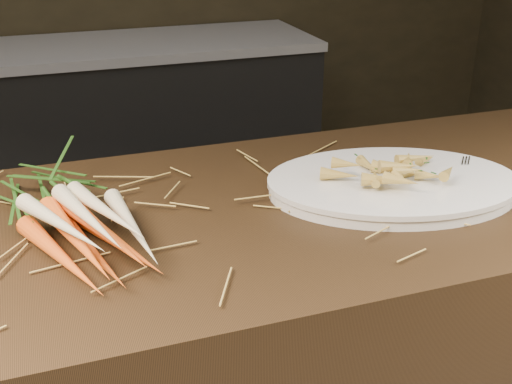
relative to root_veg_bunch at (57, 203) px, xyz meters
The scene contains 6 objects.
back_counter 1.94m from the root_veg_bunch, 79.93° to the left, with size 1.82×0.62×0.84m.
straw_bedding 0.06m from the root_veg_bunch, 57.93° to the right, with size 1.40×0.60×0.02m, color #B08B3F, non-canonical shape.
root_veg_bunch is the anchor object (origin of this frame).
serving_platter 0.64m from the root_veg_bunch, ahead, with size 0.49×0.33×0.03m, color white, non-canonical shape.
roasted_veg_heap 0.64m from the root_veg_bunch, ahead, with size 0.24×0.17×0.05m, color #A38330, non-canonical shape.
serving_fork 0.81m from the root_veg_bunch, ahead, with size 0.02×0.19×0.00m, color silver.
Camera 1 is at (-0.03, -0.73, 1.44)m, focal length 45.00 mm.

